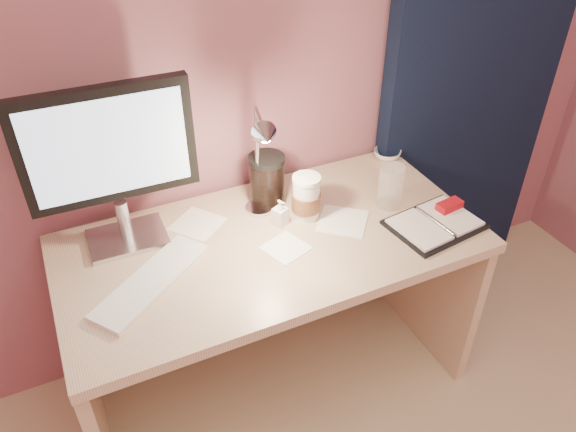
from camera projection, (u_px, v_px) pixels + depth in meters
name	position (u px, v px, depth m)	size (l,w,h in m)	color
room	(461.00, 48.00, 2.18)	(3.50, 3.50, 3.50)	#C6B28E
desk	(264.00, 276.00, 2.06)	(1.40, 0.70, 0.73)	beige
monitor	(110.00, 155.00, 1.67)	(0.51, 0.19, 0.55)	silver
keyboard	(152.00, 281.00, 1.70)	(0.42, 0.13, 0.02)	white
planner	(436.00, 222.00, 1.93)	(0.33, 0.26, 0.05)	black
paper_a	(286.00, 248.00, 1.83)	(0.13, 0.13, 0.00)	white
paper_b	(343.00, 221.00, 1.95)	(0.16, 0.16, 0.00)	white
paper_c	(197.00, 224.00, 1.94)	(0.15, 0.15, 0.00)	white
coffee_cup	(306.00, 198.00, 1.93)	(0.10, 0.10, 0.16)	white
clear_cup	(390.00, 186.00, 1.99)	(0.09, 0.09, 0.16)	white
bowl	(387.00, 154.00, 2.29)	(0.11, 0.11, 0.03)	white
lotion_bottle	(280.00, 213.00, 1.91)	(0.04, 0.04, 0.10)	white
dark_jar	(267.00, 183.00, 1.99)	(0.12, 0.12, 0.18)	black
desk_lamp	(277.00, 158.00, 1.78)	(0.13, 0.26, 0.43)	silver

